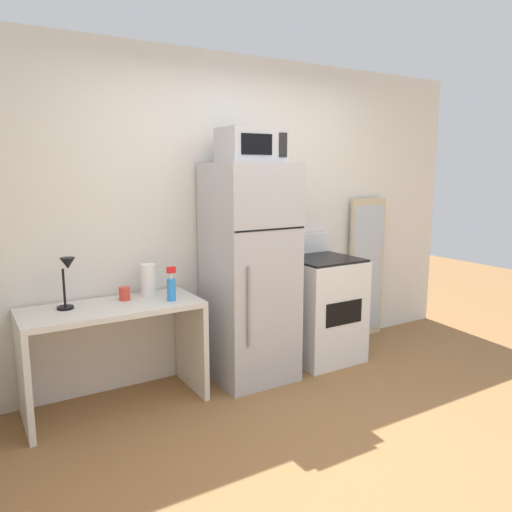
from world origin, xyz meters
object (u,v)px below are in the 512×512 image
microwave (251,145)px  leaning_mirror (366,268)px  desk (113,336)px  paper_towel_roll (148,280)px  refrigerator (250,273)px  oven_range (321,308)px  desk_lamp (67,274)px  spray_bottle (171,287)px  coffee_mug (124,294)px

microwave → leaning_mirror: 1.94m
desk → paper_towel_roll: (0.31, 0.13, 0.34)m
refrigerator → desk: bearing=178.1°
paper_towel_roll → oven_range: (1.52, -0.15, -0.40)m
desk_lamp → microwave: (1.36, -0.12, 0.87)m
desk → desk_lamp: (-0.27, 0.06, 0.46)m
desk → oven_range: size_ratio=1.11×
paper_towel_roll → microwave: microwave is taller
refrigerator → leaning_mirror: bearing=9.9°
paper_towel_roll → microwave: bearing=-13.3°
oven_range → spray_bottle: bearing=-177.3°
leaning_mirror → coffee_mug: bearing=-176.9°
refrigerator → microwave: size_ratio=3.77×
coffee_mug → paper_towel_roll: size_ratio=0.40×
desk → microwave: microwave is taller
paper_towel_roll → leaning_mirror: leaning_mirror is taller
coffee_mug → microwave: bearing=-8.9°
paper_towel_roll → leaning_mirror: size_ratio=0.17×
microwave → desk: bearing=176.9°
desk → desk_lamp: size_ratio=3.47×
spray_bottle → refrigerator: 0.69m
desk_lamp → coffee_mug: bearing=5.0°
desk → microwave: bearing=-3.1°
oven_range → desk: bearing=179.1°
coffee_mug → paper_towel_roll: (0.19, 0.03, 0.07)m
spray_bottle → oven_range: oven_range is taller
desk_lamp → refrigerator: size_ratio=0.20×
spray_bottle → paper_towel_roll: (-0.09, 0.22, 0.02)m
desk_lamp → coffee_mug: desk_lamp is taller
paper_towel_roll → refrigerator: bearing=-11.8°
paper_towel_roll → refrigerator: size_ratio=0.14×
coffee_mug → microwave: size_ratio=0.21×
coffee_mug → refrigerator: size_ratio=0.05×
paper_towel_roll → desk: bearing=-158.0°
desk_lamp → refrigerator: bearing=-4.0°
desk → leaning_mirror: (2.62, 0.23, 0.17)m
spray_bottle → oven_range: bearing=2.7°
desk → spray_bottle: (0.40, -0.09, 0.32)m
desk → oven_range: oven_range is taller
microwave → desk_lamp: bearing=175.1°
paper_towel_roll → leaning_mirror: bearing=2.5°
desk_lamp → oven_range: size_ratio=0.32×
desk_lamp → leaning_mirror: bearing=3.3°
spray_bottle → microwave: 1.23m
spray_bottle → paper_towel_roll: bearing=112.5°
spray_bottle → coffee_mug: (-0.29, 0.19, -0.05)m
refrigerator → desk_lamp: bearing=176.0°
desk_lamp → refrigerator: 1.37m
coffee_mug → oven_range: (1.72, -0.12, -0.33)m
spray_bottle → microwave: microwave is taller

